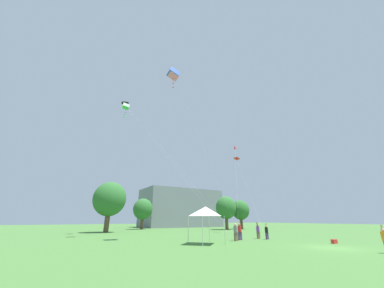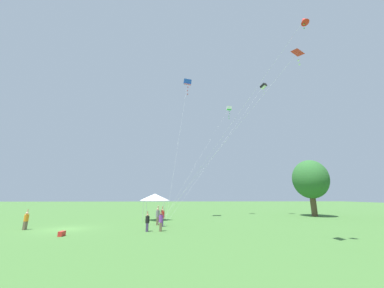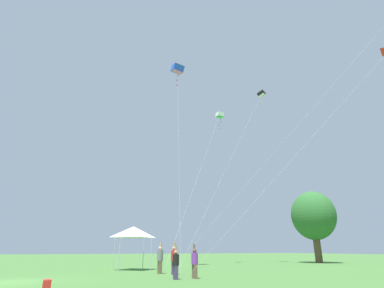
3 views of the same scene
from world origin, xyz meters
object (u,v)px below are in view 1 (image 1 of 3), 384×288
person_red_shirt (240,231)px  person_grey_shirt (236,231)px  festival_tent (206,211)px  kite_red_diamond_0 (235,148)px  kite_red_delta_1 (237,159)px  cooler_box (334,241)px  kite_black_box_4 (125,104)px  kite_white_box_3 (126,107)px  person_black_shirt (267,231)px  kite_blue_box_2 (173,74)px  person_purple_shirt (258,231)px

person_red_shirt → person_grey_shirt: (-1.20, -0.63, 0.01)m
festival_tent → kite_red_diamond_0: kite_red_diamond_0 is taller
kite_red_delta_1 → kite_red_diamond_0: bearing=62.9°
festival_tent → kite_red_delta_1: (16.45, 12.51, 10.79)m
cooler_box → kite_black_box_4: kite_black_box_4 is taller
kite_white_box_3 → kite_black_box_4: kite_black_box_4 is taller
person_black_shirt → kite_blue_box_2: (-11.28, 3.88, 20.84)m
person_grey_shirt → person_purple_shirt: person_grey_shirt is taller
festival_tent → person_black_shirt: bearing=3.6°
person_grey_shirt → kite_white_box_3: bearing=139.4°
cooler_box → person_grey_shirt: bearing=133.0°
person_red_shirt → person_grey_shirt: 1.36m
person_red_shirt → person_grey_shirt: bearing=159.0°
festival_tent → kite_white_box_3: 21.16m
cooler_box → kite_blue_box_2: 27.38m
cooler_box → kite_white_box_3: size_ratio=0.03×
kite_blue_box_2 → kite_black_box_4: size_ratio=0.95×
festival_tent → person_red_shirt: festival_tent is taller
person_red_shirt → kite_red_delta_1: size_ratio=0.15×
person_grey_shirt → kite_black_box_4: size_ratio=0.09×
festival_tent → person_purple_shirt: festival_tent is taller
kite_red_delta_1 → kite_black_box_4: (-21.71, 6.19, 9.28)m
person_red_shirt → kite_blue_box_2: size_ratio=0.09×
person_purple_shirt → kite_black_box_4: size_ratio=0.08×
kite_red_delta_1 → kite_blue_box_2: kite_blue_box_2 is taller
person_black_shirt → person_purple_shirt: bearing=73.6°
cooler_box → kite_black_box_4: bearing=123.8°
person_red_shirt → festival_tent: bearing=146.8°
person_red_shirt → kite_red_diamond_0: (10.85, 11.48, 15.45)m
person_black_shirt → person_red_shirt: bearing=139.7°
festival_tent → person_red_shirt: bearing=15.6°
cooler_box → kite_white_box_3: 31.63m
festival_tent → kite_red_diamond_0: 25.18m
cooler_box → festival_tent: bearing=152.0°
person_black_shirt → kite_black_box_4: size_ratio=0.08×
kite_blue_box_2 → person_black_shirt: bearing=-19.0°
festival_tent → kite_red_delta_1: size_ratio=0.24×
person_red_shirt → person_grey_shirt: person_grey_shirt is taller
kite_white_box_3 → kite_red_diamond_0: bearing=2.1°
person_purple_shirt → kite_red_diamond_0: 20.69m
festival_tent → person_purple_shirt: 9.51m
person_grey_shirt → festival_tent: bearing=-163.0°
person_grey_shirt → kite_red_delta_1: size_ratio=0.15×
person_black_shirt → person_grey_shirt: size_ratio=0.86×
person_red_shirt → kite_red_diamond_0: bearing=-2.1°
festival_tent → cooler_box: bearing=-28.0°
kite_black_box_4 → person_grey_shirt: bearing=-60.6°
person_red_shirt → kite_white_box_3: (-12.32, 10.64, 18.01)m
festival_tent → kite_white_box_3: kite_white_box_3 is taller
cooler_box → person_black_shirt: size_ratio=0.35×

